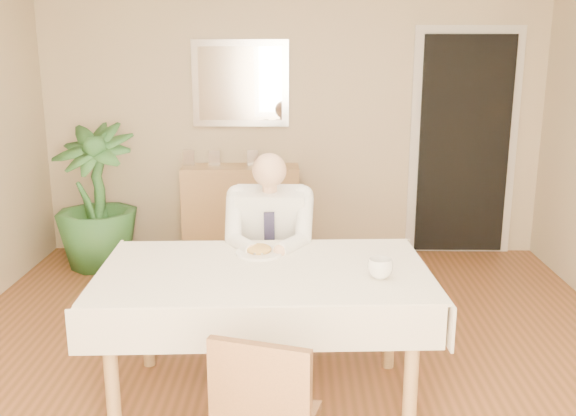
{
  "coord_description": "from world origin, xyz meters",
  "views": [
    {
      "loc": [
        0.06,
        -3.3,
        1.88
      ],
      "look_at": [
        0.0,
        0.35,
        0.95
      ],
      "focal_mm": 40.0,
      "sensor_mm": 36.0,
      "label": 1
    }
  ],
  "objects_px": {
    "seated_man": "(269,245)",
    "sideboard": "(241,211)",
    "dining_table": "(264,284)",
    "chair_far": "(271,259)",
    "potted_palm": "(96,197)",
    "coffee_mug": "(380,268)"
  },
  "relations": [
    {
      "from": "seated_man",
      "to": "sideboard",
      "type": "xyz_separation_m",
      "value": [
        -0.34,
        1.88,
        -0.28
      ]
    },
    {
      "from": "dining_table",
      "to": "chair_far",
      "type": "relative_size",
      "value": 1.95
    },
    {
      "from": "chair_far",
      "to": "dining_table",
      "type": "bearing_deg",
      "value": -85.25
    },
    {
      "from": "potted_palm",
      "to": "seated_man",
      "type": "bearing_deg",
      "value": -45.0
    },
    {
      "from": "seated_man",
      "to": "coffee_mug",
      "type": "relative_size",
      "value": 9.98
    },
    {
      "from": "chair_far",
      "to": "seated_man",
      "type": "xyz_separation_m",
      "value": [
        0.0,
        -0.29,
        0.18
      ]
    },
    {
      "from": "sideboard",
      "to": "potted_palm",
      "type": "xyz_separation_m",
      "value": [
        -1.21,
        -0.33,
        0.2
      ]
    },
    {
      "from": "dining_table",
      "to": "potted_palm",
      "type": "height_order",
      "value": "potted_palm"
    },
    {
      "from": "dining_table",
      "to": "coffee_mug",
      "type": "distance_m",
      "value": 0.61
    },
    {
      "from": "sideboard",
      "to": "potted_palm",
      "type": "bearing_deg",
      "value": -167.44
    },
    {
      "from": "dining_table",
      "to": "seated_man",
      "type": "relative_size",
      "value": 1.42
    },
    {
      "from": "coffee_mug",
      "to": "sideboard",
      "type": "relative_size",
      "value": 0.12
    },
    {
      "from": "seated_man",
      "to": "coffee_mug",
      "type": "height_order",
      "value": "seated_man"
    },
    {
      "from": "seated_man",
      "to": "potted_palm",
      "type": "xyz_separation_m",
      "value": [
        -1.55,
        1.55,
        -0.07
      ]
    },
    {
      "from": "chair_far",
      "to": "sideboard",
      "type": "bearing_deg",
      "value": 106.85
    },
    {
      "from": "chair_far",
      "to": "coffee_mug",
      "type": "height_order",
      "value": "chair_far"
    },
    {
      "from": "chair_far",
      "to": "potted_palm",
      "type": "relative_size",
      "value": 0.73
    },
    {
      "from": "chair_far",
      "to": "sideboard",
      "type": "xyz_separation_m",
      "value": [
        -0.34,
        1.59,
        -0.09
      ]
    },
    {
      "from": "coffee_mug",
      "to": "sideboard",
      "type": "height_order",
      "value": "coffee_mug"
    },
    {
      "from": "seated_man",
      "to": "coffee_mug",
      "type": "bearing_deg",
      "value": -50.8
    },
    {
      "from": "seated_man",
      "to": "potted_palm",
      "type": "distance_m",
      "value": 2.2
    },
    {
      "from": "dining_table",
      "to": "potted_palm",
      "type": "distance_m",
      "value": 2.65
    }
  ]
}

